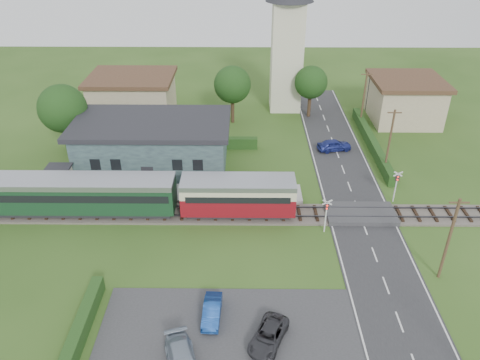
{
  "coord_description": "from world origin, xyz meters",
  "views": [
    {
      "loc": [
        -0.51,
        -32.81,
        24.21
      ],
      "look_at": [
        -0.87,
        4.0,
        2.51
      ],
      "focal_mm": 35.0,
      "sensor_mm": 36.0,
      "label": 1
    }
  ],
  "objects_px": {
    "train": "(49,194)",
    "pedestrian_near": "(205,185)",
    "house_west": "(133,96)",
    "house_east": "(405,99)",
    "car_park_dark": "(268,336)",
    "car_on_road": "(334,145)",
    "crossing_signal_near": "(326,211)",
    "crossing_signal_far": "(397,182)",
    "station_building": "(153,144)",
    "church_tower": "(288,32)",
    "car_park_blue": "(212,311)",
    "equipment_hut": "(60,180)",
    "pedestrian_far": "(98,185)"
  },
  "relations": [
    {
      "from": "station_building",
      "to": "equipment_hut",
      "type": "bearing_deg",
      "value": -144.08
    },
    {
      "from": "car_on_road",
      "to": "pedestrian_far",
      "type": "height_order",
      "value": "pedestrian_far"
    },
    {
      "from": "car_on_road",
      "to": "church_tower",
      "type": "bearing_deg",
      "value": 8.44
    },
    {
      "from": "crossing_signal_near",
      "to": "pedestrian_near",
      "type": "bearing_deg",
      "value": 152.37
    },
    {
      "from": "equipment_hut",
      "to": "crossing_signal_near",
      "type": "distance_m",
      "value": 25.04
    },
    {
      "from": "train",
      "to": "crossing_signal_near",
      "type": "distance_m",
      "value": 24.32
    },
    {
      "from": "car_on_road",
      "to": "car_park_dark",
      "type": "distance_m",
      "value": 28.57
    },
    {
      "from": "crossing_signal_far",
      "to": "church_tower",
      "type": "bearing_deg",
      "value": 110.02
    },
    {
      "from": "car_park_dark",
      "to": "pedestrian_near",
      "type": "relative_size",
      "value": 2.28
    },
    {
      "from": "crossing_signal_near",
      "to": "crossing_signal_far",
      "type": "height_order",
      "value": "same"
    },
    {
      "from": "church_tower",
      "to": "car_on_road",
      "type": "relative_size",
      "value": 4.59
    },
    {
      "from": "house_east",
      "to": "train",
      "type": "bearing_deg",
      "value": -149.8
    },
    {
      "from": "car_park_dark",
      "to": "pedestrian_near",
      "type": "height_order",
      "value": "pedestrian_near"
    },
    {
      "from": "car_park_dark",
      "to": "pedestrian_near",
      "type": "distance_m",
      "value": 18.2
    },
    {
      "from": "station_building",
      "to": "crossing_signal_far",
      "type": "relative_size",
      "value": 4.88
    },
    {
      "from": "station_building",
      "to": "crossing_signal_near",
      "type": "xyz_separation_m",
      "value": [
        16.4,
        -11.4,
        -0.55
      ]
    },
    {
      "from": "house_east",
      "to": "crossing_signal_near",
      "type": "relative_size",
      "value": 2.69
    },
    {
      "from": "church_tower",
      "to": "car_park_dark",
      "type": "bearing_deg",
      "value": -95.54
    },
    {
      "from": "car_on_road",
      "to": "car_park_dark",
      "type": "xyz_separation_m",
      "value": [
        -8.64,
        -27.23,
        -0.1
      ]
    },
    {
      "from": "house_west",
      "to": "house_east",
      "type": "bearing_deg",
      "value": -1.64
    },
    {
      "from": "pedestrian_far",
      "to": "crossing_signal_far",
      "type": "bearing_deg",
      "value": -81.27
    },
    {
      "from": "station_building",
      "to": "house_west",
      "type": "relative_size",
      "value": 1.48
    },
    {
      "from": "train",
      "to": "car_park_dark",
      "type": "xyz_separation_m",
      "value": [
        18.89,
        -14.25,
        -1.57
      ]
    },
    {
      "from": "train",
      "to": "car_on_road",
      "type": "distance_m",
      "value": 30.47
    },
    {
      "from": "car_on_road",
      "to": "pedestrian_near",
      "type": "height_order",
      "value": "pedestrian_near"
    },
    {
      "from": "car_on_road",
      "to": "pedestrian_near",
      "type": "bearing_deg",
      "value": 113.65
    },
    {
      "from": "crossing_signal_far",
      "to": "car_park_dark",
      "type": "height_order",
      "value": "crossing_signal_far"
    },
    {
      "from": "church_tower",
      "to": "car_on_road",
      "type": "xyz_separation_m",
      "value": [
        4.73,
        -13.02,
        -9.52
      ]
    },
    {
      "from": "station_building",
      "to": "house_west",
      "type": "xyz_separation_m",
      "value": [
        -5.0,
        14.01,
        0.1
      ]
    },
    {
      "from": "station_building",
      "to": "car_on_road",
      "type": "distance_m",
      "value": 20.23
    },
    {
      "from": "station_building",
      "to": "crossing_signal_near",
      "type": "relative_size",
      "value": 4.88
    },
    {
      "from": "train",
      "to": "pedestrian_near",
      "type": "height_order",
      "value": "train"
    },
    {
      "from": "car_on_road",
      "to": "equipment_hut",
      "type": "bearing_deg",
      "value": 97.89
    },
    {
      "from": "car_on_road",
      "to": "car_park_dark",
      "type": "bearing_deg",
      "value": 150.86
    },
    {
      "from": "house_east",
      "to": "car_on_road",
      "type": "xyz_separation_m",
      "value": [
        -10.27,
        -9.02,
        -2.09
      ]
    },
    {
      "from": "church_tower",
      "to": "car_park_blue",
      "type": "distance_m",
      "value": 40.13
    },
    {
      "from": "station_building",
      "to": "train",
      "type": "bearing_deg",
      "value": -130.92
    },
    {
      "from": "equipment_hut",
      "to": "pedestrian_far",
      "type": "relative_size",
      "value": 1.56
    },
    {
      "from": "church_tower",
      "to": "car_park_dark",
      "type": "height_order",
      "value": "church_tower"
    },
    {
      "from": "train",
      "to": "car_on_road",
      "type": "bearing_deg",
      "value": 25.25
    },
    {
      "from": "house_west",
      "to": "car_on_road",
      "type": "distance_m",
      "value": 26.77
    },
    {
      "from": "car_on_road",
      "to": "crossing_signal_near",
      "type": "bearing_deg",
      "value": 156.24
    },
    {
      "from": "train",
      "to": "crossing_signal_far",
      "type": "xyz_separation_m",
      "value": [
        31.4,
        2.39,
        -0.04
      ]
    },
    {
      "from": "crossing_signal_near",
      "to": "car_park_dark",
      "type": "distance_m",
      "value": 13.07
    },
    {
      "from": "car_on_road",
      "to": "car_park_blue",
      "type": "distance_m",
      "value": 28.06
    },
    {
      "from": "train",
      "to": "pedestrian_near",
      "type": "xyz_separation_m",
      "value": [
        13.58,
        3.15,
        -0.9
      ]
    },
    {
      "from": "house_east",
      "to": "pedestrian_near",
      "type": "distance_m",
      "value": 30.72
    },
    {
      "from": "equipment_hut",
      "to": "station_building",
      "type": "relative_size",
      "value": 0.16
    },
    {
      "from": "crossing_signal_far",
      "to": "train",
      "type": "bearing_deg",
      "value": -175.64
    },
    {
      "from": "house_east",
      "to": "car_park_blue",
      "type": "distance_m",
      "value": 41.07
    }
  ]
}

